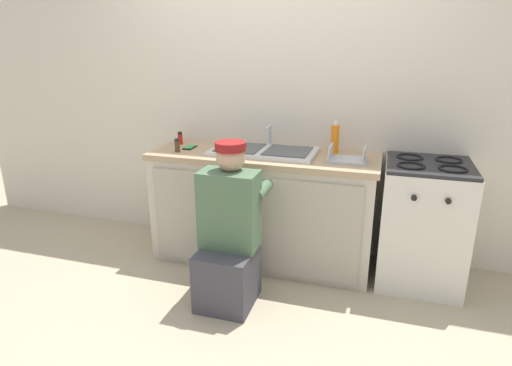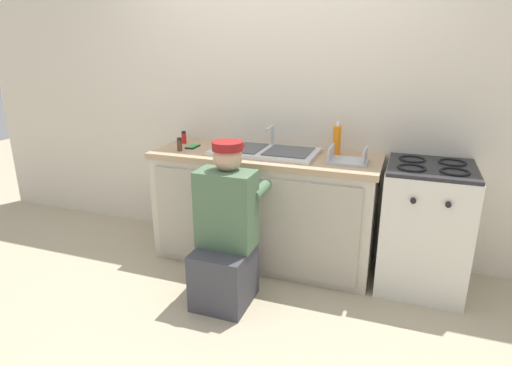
# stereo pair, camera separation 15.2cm
# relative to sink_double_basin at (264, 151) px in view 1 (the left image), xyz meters

# --- Properties ---
(ground_plane) EXTENTS (12.00, 12.00, 0.00)m
(ground_plane) POSITION_rel_sink_double_basin_xyz_m (0.00, -0.30, -0.91)
(ground_plane) COLOR tan
(back_wall) EXTENTS (6.00, 0.10, 2.50)m
(back_wall) POSITION_rel_sink_double_basin_xyz_m (0.00, 0.35, 0.34)
(back_wall) COLOR beige
(back_wall) RESTS_ON ground_plane
(counter_cabinet) EXTENTS (1.72, 0.62, 0.84)m
(counter_cabinet) POSITION_rel_sink_double_basin_xyz_m (0.00, -0.01, -0.49)
(counter_cabinet) COLOR beige
(counter_cabinet) RESTS_ON ground_plane
(countertop) EXTENTS (1.76, 0.62, 0.04)m
(countertop) POSITION_rel_sink_double_basin_xyz_m (0.00, -0.00, -0.04)
(countertop) COLOR tan
(countertop) RESTS_ON counter_cabinet
(sink_double_basin) EXTENTS (0.80, 0.44, 0.19)m
(sink_double_basin) POSITION_rel_sink_double_basin_xyz_m (0.00, 0.00, 0.00)
(sink_double_basin) COLOR silver
(sink_double_basin) RESTS_ON countertop
(stove_range) EXTENTS (0.58, 0.62, 0.92)m
(stove_range) POSITION_rel_sink_double_basin_xyz_m (1.20, -0.00, -0.45)
(stove_range) COLOR silver
(stove_range) RESTS_ON ground_plane
(plumber_person) EXTENTS (0.42, 0.61, 1.10)m
(plumber_person) POSITION_rel_sink_double_basin_xyz_m (-0.05, -0.67, -0.45)
(plumber_person) COLOR #3F3F47
(plumber_person) RESTS_ON ground_plane
(soap_bottle_orange) EXTENTS (0.06, 0.06, 0.25)m
(soap_bottle_orange) POSITION_rel_sink_double_basin_xyz_m (0.52, 0.16, 0.09)
(soap_bottle_orange) COLOR orange
(soap_bottle_orange) RESTS_ON countertop
(spice_bottle_red) EXTENTS (0.04, 0.04, 0.10)m
(spice_bottle_red) POSITION_rel_sink_double_basin_xyz_m (-0.76, 0.10, 0.03)
(spice_bottle_red) COLOR red
(spice_bottle_red) RESTS_ON countertop
(cell_phone) EXTENTS (0.07, 0.14, 0.01)m
(cell_phone) POSITION_rel_sink_double_basin_xyz_m (-0.62, -0.01, -0.01)
(cell_phone) COLOR black
(cell_phone) RESTS_ON countertop
(dish_rack_tray) EXTENTS (0.28, 0.22, 0.11)m
(dish_rack_tray) POSITION_rel_sink_double_basin_xyz_m (0.64, -0.05, 0.01)
(dish_rack_tray) COLOR #B2B7BC
(dish_rack_tray) RESTS_ON countertop
(spice_bottle_pepper) EXTENTS (0.04, 0.04, 0.10)m
(spice_bottle_pepper) POSITION_rel_sink_double_basin_xyz_m (-0.66, -0.15, 0.03)
(spice_bottle_pepper) COLOR #513823
(spice_bottle_pepper) RESTS_ON countertop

